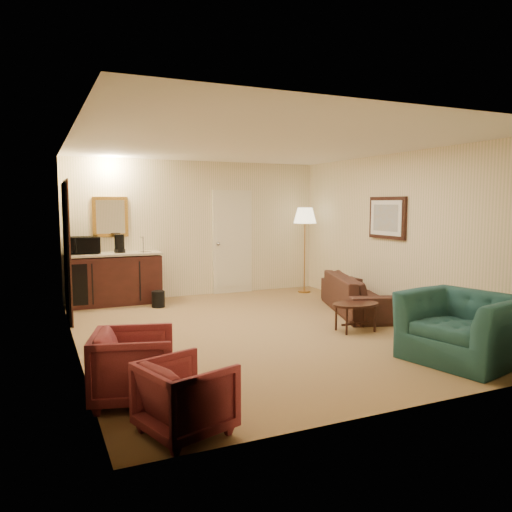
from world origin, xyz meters
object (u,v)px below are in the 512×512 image
(coffee_maker, at_px, (120,244))
(wetbar_cabinet, at_px, (114,279))
(sofa, at_px, (359,288))
(coffee_table, at_px, (355,317))
(rose_chair_near, at_px, (134,362))
(microwave, at_px, (83,243))
(rose_chair_far, at_px, (186,393))
(teal_armchair, at_px, (463,316))
(floor_lamp, at_px, (305,250))
(waste_bin, at_px, (158,299))

(coffee_maker, bearing_deg, wetbar_cabinet, 171.08)
(wetbar_cabinet, height_order, sofa, wetbar_cabinet)
(coffee_table, bearing_deg, rose_chair_near, -159.02)
(rose_chair_near, relative_size, microwave, 1.35)
(rose_chair_near, bearing_deg, microwave, 15.42)
(wetbar_cabinet, bearing_deg, coffee_table, -49.80)
(wetbar_cabinet, bearing_deg, rose_chair_far, -92.66)
(coffee_table, height_order, microwave, microwave)
(teal_armchair, bearing_deg, rose_chair_near, -108.62)
(rose_chair_far, bearing_deg, floor_lamp, -55.41)
(wetbar_cabinet, height_order, rose_chair_near, wetbar_cabinet)
(teal_armchair, xyz_separation_m, coffee_maker, (-3.02, 4.92, 0.56))
(floor_lamp, relative_size, coffee_maker, 5.28)
(sofa, bearing_deg, rose_chair_far, 147.69)
(microwave, bearing_deg, wetbar_cabinet, -5.64)
(coffee_table, height_order, floor_lamp, floor_lamp)
(wetbar_cabinet, xyz_separation_m, rose_chair_near, (-0.50, -4.59, -0.10))
(rose_chair_far, height_order, waste_bin, rose_chair_far)
(wetbar_cabinet, distance_m, waste_bin, 0.92)
(floor_lamp, xyz_separation_m, coffee_maker, (-3.58, 0.32, 0.22))
(coffee_table, height_order, waste_bin, coffee_table)
(floor_lamp, bearing_deg, microwave, 175.03)
(teal_armchair, relative_size, microwave, 2.21)
(microwave, height_order, coffee_maker, microwave)
(sofa, height_order, waste_bin, sofa)
(wetbar_cabinet, xyz_separation_m, microwave, (-0.50, 0.04, 0.64))
(sofa, xyz_separation_m, rose_chair_near, (-4.10, -2.29, -0.05))
(sofa, distance_m, waste_bin, 3.43)
(teal_armchair, relative_size, coffee_table, 1.70)
(microwave, bearing_deg, floor_lamp, -5.55)
(coffee_maker, bearing_deg, waste_bin, -54.17)
(wetbar_cabinet, relative_size, teal_armchair, 1.38)
(rose_chair_far, relative_size, coffee_table, 0.92)
(waste_bin, xyz_separation_m, microwave, (-1.15, 0.61, 0.96))
(floor_lamp, relative_size, waste_bin, 6.10)
(floor_lamp, distance_m, coffee_maker, 3.60)
(microwave, distance_m, coffee_maker, 0.61)
(coffee_table, bearing_deg, sofa, 52.14)
(rose_chair_near, relative_size, coffee_maker, 2.22)
(coffee_table, bearing_deg, microwave, 134.50)
(waste_bin, bearing_deg, wetbar_cabinet, 138.87)
(teal_armchair, distance_m, microwave, 6.18)
(coffee_table, xyz_separation_m, microwave, (-3.30, 3.36, 0.90))
(teal_armchair, bearing_deg, microwave, -157.19)
(teal_armchair, distance_m, waste_bin, 5.02)
(waste_bin, bearing_deg, microwave, 151.98)
(floor_lamp, height_order, coffee_maker, floor_lamp)
(sofa, distance_m, coffee_maker, 4.23)
(sofa, bearing_deg, wetbar_cabinet, 76.39)
(coffee_table, xyz_separation_m, floor_lamp, (0.88, 3.00, 0.66))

